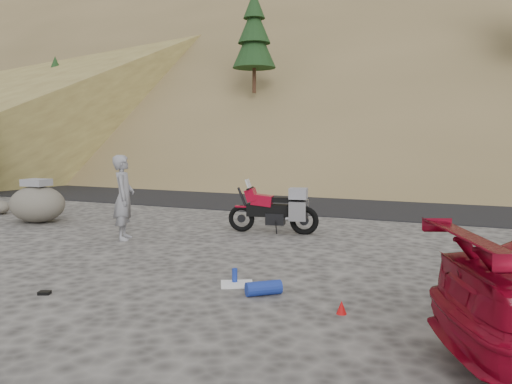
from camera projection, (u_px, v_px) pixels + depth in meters
ground at (144, 254)px, 8.99m from camera, size 140.00×140.00×0.00m
road at (302, 199)px, 17.20m from camera, size 120.00×7.00×0.05m
hillside at (414, 39)px, 45.11m from camera, size 120.00×73.00×46.72m
motorcycle at (277, 210)px, 10.97m from camera, size 2.02×0.81×1.21m
man at (125, 239)px, 10.34m from camera, size 0.67×0.76×1.75m
boulder at (37, 203)px, 12.41m from camera, size 1.57×1.39×1.10m
gear_white_cloth at (237, 284)px, 7.11m from camera, size 0.59×0.57×0.02m
gear_blue_mat at (264, 288)px, 6.62m from camera, size 0.49×0.46×0.19m
gear_bottle at (235, 276)px, 7.19m from camera, size 0.10×0.10×0.21m
gear_funnel at (342, 307)px, 5.91m from camera, size 0.16×0.16×0.16m
gear_glove_a at (44, 293)px, 6.66m from camera, size 0.18×0.16×0.04m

